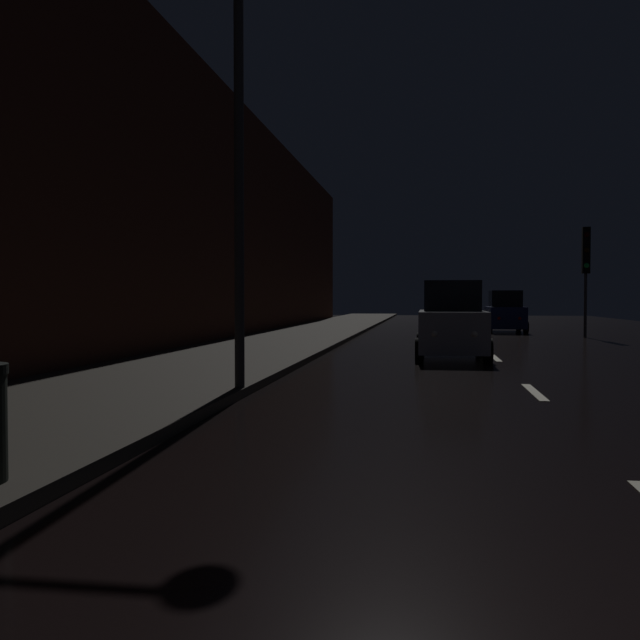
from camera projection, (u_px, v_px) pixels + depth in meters
ground at (476, 342)px, 26.32m from camera, size 26.24×84.00×0.02m
sidewalk_left at (293, 338)px, 27.35m from camera, size 4.40×84.00×0.15m
building_facade_left at (199, 207)px, 24.14m from camera, size 0.80×63.00×9.44m
lane_centerline at (499, 361)px, 18.04m from camera, size 0.16×27.96×0.01m
traffic_light_far_right at (586, 258)px, 29.03m from camera, size 0.33×0.47×4.53m
streetlamp_overhead at (267, 109)px, 11.31m from camera, size 1.70×0.44×6.94m
car_approaching_headlights at (452, 323)px, 19.05m from camera, size 1.90×4.11×2.07m
car_distant_taillights at (505, 313)px, 33.85m from camera, size 1.82×3.94×1.98m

